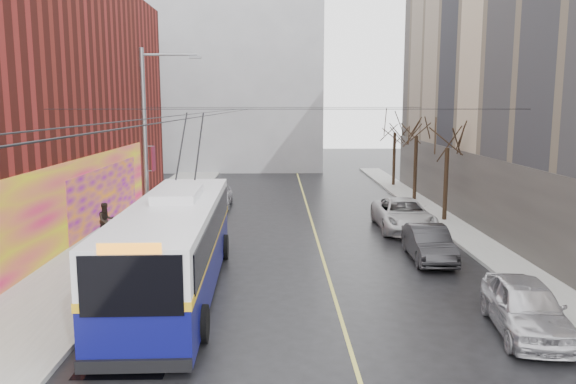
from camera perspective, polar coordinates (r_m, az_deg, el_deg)
The scene contains 20 objects.
ground at distance 16.32m, azimuth 0.64°, elevation -14.84°, with size 140.00×140.00×0.00m, color black.
sidewalk_left at distance 28.71m, azimuth -16.37°, elevation -4.57°, with size 4.00×60.00×0.15m, color gray.
sidewalk_right at distance 29.28m, azimuth 17.81°, elevation -4.38°, with size 2.00×60.00×0.15m, color gray.
lane_line at distance 29.74m, azimuth 2.69°, elevation -3.90°, with size 0.12×50.00×0.01m, color #BFB74C.
building_far at distance 60.23m, azimuth -6.54°, elevation 11.12°, with size 20.50×12.10×18.00m.
streetlight_pole at distance 25.63m, azimuth -13.96°, elevation 4.76°, with size 2.65×0.60×9.00m.
catenary_wires at distance 29.78m, azimuth -5.18°, elevation 8.21°, with size 18.00×60.00×0.22m.
tree_near at distance 32.40m, azimuth 15.94°, elevation 5.71°, with size 3.20×3.20×6.40m.
tree_mid at distance 39.13m, azimuth 12.95°, elevation 6.71°, with size 3.20×3.20×6.68m.
tree_far at distance 45.95m, azimuth 10.83°, elevation 6.92°, with size 3.20×3.20×6.57m.
puddle at distance 16.44m, azimuth -15.30°, elevation -14.96°, with size 2.26×3.73×0.01m, color black.
pigeons_flying at distance 24.82m, azimuth -6.27°, elevation 10.22°, with size 4.43×3.72×1.87m.
trolleybus at distance 20.06m, azimuth -11.40°, elevation -5.26°, with size 3.29×13.21×6.22m.
parked_car_a at distance 17.90m, azimuth 23.01°, elevation -10.69°, with size 1.85×4.61×1.57m, color #BBBABF.
parked_car_b at distance 24.69m, azimuth 14.10°, elevation -5.08°, with size 1.54×4.42×1.46m, color #27272A.
parked_car_c at distance 30.30m, azimuth 11.60°, elevation -2.26°, with size 2.70×5.86×1.63m, color #BABABC.
following_car at distance 36.58m, azimuth -7.21°, elevation -0.35°, with size 1.79×4.44×1.51m, color silver.
pedestrian_a at distance 23.67m, azimuth -17.14°, elevation -5.30°, with size 0.57×0.37×1.56m, color black.
pedestrian_b at distance 28.57m, azimuth -18.00°, elevation -2.77°, with size 0.85×0.66×1.74m, color black.
pedestrian_c at distance 29.69m, azimuth -13.43°, elevation -1.98°, with size 1.23×0.71×1.91m, color black.
Camera 1 is at (-0.48, -14.94, 6.55)m, focal length 35.00 mm.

